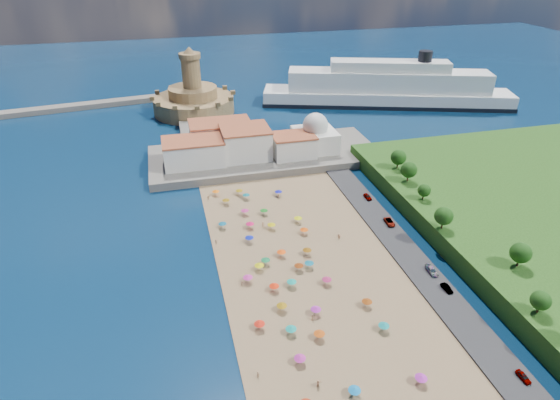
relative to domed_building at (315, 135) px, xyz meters
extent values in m
plane|color=#071938|center=(-30.00, -71.00, -8.97)|extent=(700.00, 700.00, 0.00)
cube|color=#59544C|center=(-20.00, 2.00, -7.47)|extent=(90.00, 36.00, 3.00)
cube|color=#59544C|center=(-42.00, 37.00, -7.77)|extent=(18.00, 70.00, 2.40)
cube|color=silver|center=(-48.00, -2.00, -1.47)|extent=(22.00, 14.00, 9.00)
cube|color=silver|center=(-28.00, 0.00, -0.47)|extent=(18.00, 16.00, 11.00)
cube|color=silver|center=(-10.00, -4.00, -1.97)|extent=(16.00, 12.00, 8.00)
cube|color=silver|center=(-36.00, 12.00, -0.97)|extent=(24.00, 14.00, 10.00)
cube|color=silver|center=(0.00, 0.00, -1.97)|extent=(16.00, 16.00, 8.00)
sphere|color=silver|center=(0.00, 0.00, 4.03)|extent=(10.00, 10.00, 10.00)
cylinder|color=silver|center=(0.00, 0.00, 7.83)|extent=(1.20, 1.20, 1.60)
cylinder|color=#977D4B|center=(-42.00, 67.00, -4.97)|extent=(40.00, 40.00, 8.00)
cylinder|color=#977D4B|center=(-42.00, 67.00, 1.53)|extent=(24.00, 24.00, 5.00)
cylinder|color=#977D4B|center=(-42.00, 67.00, 11.03)|extent=(9.00, 9.00, 14.00)
cylinder|color=#977D4B|center=(-42.00, 67.00, 19.23)|extent=(10.40, 10.40, 2.40)
cone|color=#977D4B|center=(-42.00, 67.00, 21.93)|extent=(6.00, 6.00, 3.00)
cube|color=black|center=(57.24, 54.45, -7.94)|extent=(128.85, 58.32, 2.08)
cube|color=white|center=(57.24, 54.45, -5.13)|extent=(127.77, 57.63, 7.70)
cube|color=white|center=(57.24, 54.45, 3.85)|extent=(102.32, 46.43, 10.26)
cube|color=white|center=(57.24, 54.45, 11.55)|extent=(60.62, 29.93, 5.13)
cylinder|color=black|center=(73.50, 49.15, 16.68)|extent=(6.84, 6.84, 5.13)
cylinder|color=gray|center=(-35.70, -100.80, -7.72)|extent=(0.07, 0.07, 2.00)
cone|color=#AE258E|center=(-35.70, -100.80, -6.82)|extent=(2.50, 2.50, 0.60)
cylinder|color=gray|center=(-43.74, -45.27, -7.72)|extent=(0.07, 0.07, 2.00)
cone|color=#0D5C7E|center=(-43.74, -45.27, -6.82)|extent=(2.50, 2.50, 0.60)
cylinder|color=gray|center=(-29.89, -40.70, -7.72)|extent=(0.07, 0.07, 2.00)
cone|color=#157B1D|center=(-29.89, -40.70, -6.82)|extent=(2.50, 2.50, 0.60)
cylinder|color=gray|center=(-24.26, -70.52, -7.72)|extent=(0.07, 0.07, 2.00)
cone|color=#0E6581|center=(-24.26, -70.52, -6.82)|extent=(2.50, 2.50, 0.60)
cylinder|color=gray|center=(-35.76, -39.26, -7.72)|extent=(0.07, 0.07, 2.00)
cone|color=#B82777|center=(-35.76, -39.26, -6.82)|extent=(2.50, 2.50, 0.60)
cylinder|color=gray|center=(-27.82, -110.82, -7.72)|extent=(0.07, 0.07, 2.00)
cone|color=#0E73B9|center=(-27.82, -110.82, -6.82)|extent=(2.50, 2.50, 0.60)
cylinder|color=gray|center=(-43.05, -24.17, -7.72)|extent=(0.07, 0.07, 2.00)
cone|color=orange|center=(-43.05, -24.17, -6.82)|extent=(2.50, 2.50, 0.60)
cylinder|color=gray|center=(-20.80, -54.56, -7.72)|extent=(0.07, 0.07, 2.00)
cone|color=#EB500A|center=(-20.80, -54.56, -6.82)|extent=(2.50, 2.50, 0.60)
cylinder|color=gray|center=(-30.81, -76.80, -7.72)|extent=(0.07, 0.07, 2.00)
cone|color=#119E8B|center=(-30.81, -76.80, -6.82)|extent=(2.50, 2.50, 0.60)
cylinder|color=gray|center=(-35.39, -84.68, -7.72)|extent=(0.07, 0.07, 2.00)
cone|color=#9C710E|center=(-35.39, -84.68, -6.82)|extent=(2.50, 2.50, 0.60)
cylinder|color=gray|center=(-15.00, -96.51, -7.72)|extent=(0.07, 0.07, 2.00)
cone|color=#0E8385|center=(-15.00, -96.51, -6.82)|extent=(2.50, 2.50, 0.60)
cylinder|color=gray|center=(-23.01, -64.68, -7.72)|extent=(0.07, 0.07, 2.00)
cone|color=#824D0B|center=(-23.01, -64.68, -6.82)|extent=(2.50, 2.50, 0.60)
cylinder|color=gray|center=(-14.09, -111.36, -7.72)|extent=(0.07, 0.07, 2.00)
cone|color=purple|center=(-14.09, -111.36, -6.82)|extent=(2.50, 2.50, 0.60)
cylinder|color=gray|center=(-29.69, -95.30, -7.72)|extent=(0.07, 0.07, 2.00)
cone|color=#C34C0F|center=(-29.69, -95.30, -6.82)|extent=(2.50, 2.50, 0.60)
cylinder|color=gray|center=(-35.44, -77.36, -7.72)|extent=(0.07, 0.07, 2.00)
cone|color=red|center=(-35.44, -77.36, -6.82)|extent=(2.50, 2.50, 0.60)
cylinder|color=gray|center=(-21.95, -78.12, -7.72)|extent=(0.07, 0.07, 2.00)
cone|color=#A22256|center=(-21.95, -78.12, -6.82)|extent=(2.50, 2.50, 0.60)
cylinder|color=gray|center=(-37.30, -68.23, -7.72)|extent=(0.07, 0.07, 2.00)
cone|color=#CECD0B|center=(-37.30, -68.23, -6.82)|extent=(2.50, 2.50, 0.60)
cylinder|color=gray|center=(-35.15, -66.32, -7.72)|extent=(0.07, 0.07, 2.00)
cone|color=#147440|center=(-35.15, -66.32, -6.82)|extent=(2.50, 2.50, 0.60)
cylinder|color=gray|center=(-33.45, -29.17, -7.72)|extent=(0.07, 0.07, 2.00)
cone|color=#0D6B79|center=(-33.45, -29.17, -6.82)|extent=(2.50, 2.50, 0.60)
cylinder|color=gray|center=(-29.53, -49.49, -7.72)|extent=(0.07, 0.07, 2.00)
cone|color=#D1BF0B|center=(-29.53, -49.49, -6.82)|extent=(2.50, 2.50, 0.60)
cylinder|color=gray|center=(-20.73, -47.82, -7.72)|extent=(0.07, 0.07, 2.00)
cone|color=#DEE20C|center=(-20.73, -47.82, -6.82)|extent=(2.50, 2.50, 0.60)
cylinder|color=gray|center=(-22.37, -29.59, -7.72)|extent=(0.07, 0.07, 2.00)
cone|color=#0D12B2|center=(-22.37, -29.59, -6.82)|extent=(2.50, 2.50, 0.60)
cylinder|color=gray|center=(-15.45, -88.26, -7.72)|extent=(0.07, 0.07, 2.00)
cone|color=#86380C|center=(-15.45, -88.26, -6.82)|extent=(2.50, 2.50, 0.60)
cylinder|color=gray|center=(-27.19, -70.90, -7.72)|extent=(0.07, 0.07, 2.00)
cone|color=maroon|center=(-27.19, -70.90, -6.82)|extent=(2.50, 2.50, 0.60)
cylinder|color=gray|center=(-41.69, -89.17, -7.72)|extent=(0.07, 0.07, 2.00)
cone|color=red|center=(-41.69, -89.17, -6.82)|extent=(2.50, 2.50, 0.60)
cylinder|color=gray|center=(-35.18, -25.52, -7.72)|extent=(0.07, 0.07, 2.00)
cone|color=#8F720D|center=(-35.18, -25.52, -6.82)|extent=(2.50, 2.50, 0.60)
cylinder|color=gray|center=(-37.33, -54.69, -7.72)|extent=(0.07, 0.07, 2.00)
cone|color=#0D1BAE|center=(-37.33, -54.69, -6.82)|extent=(2.50, 2.50, 0.60)
cylinder|color=gray|center=(-30.12, -63.80, -7.72)|extent=(0.07, 0.07, 2.00)
cone|color=#FF4F0B|center=(-30.12, -63.80, -6.82)|extent=(2.50, 2.50, 0.60)
cylinder|color=gray|center=(-35.26, -92.40, -7.72)|extent=(0.07, 0.07, 2.00)
cone|color=#109489|center=(-35.26, -92.40, -6.82)|extent=(2.50, 2.50, 0.60)
cylinder|color=gray|center=(-40.59, -31.04, -7.72)|extent=(0.07, 0.07, 2.00)
cone|color=#87620C|center=(-40.59, -31.04, -6.82)|extent=(2.50, 2.50, 0.60)
cylinder|color=gray|center=(-41.13, -72.39, -7.72)|extent=(0.07, 0.07, 2.00)
cone|color=#C52A93|center=(-41.13, -72.39, -6.82)|extent=(2.50, 2.50, 0.60)
cylinder|color=gray|center=(-35.72, -47.43, -7.72)|extent=(0.07, 0.07, 2.00)
cone|color=#D81155|center=(-35.72, -47.43, -6.82)|extent=(2.50, 2.50, 0.60)
cylinder|color=gray|center=(-28.02, -87.80, -7.72)|extent=(0.07, 0.07, 2.00)
cone|color=purple|center=(-28.02, -87.80, -6.82)|extent=(2.50, 2.50, 0.60)
imported|color=tan|center=(-11.63, -59.44, -7.81)|extent=(1.77, 1.17, 1.83)
imported|color=tan|center=(-42.74, -73.50, -7.91)|extent=(0.98, 0.90, 1.63)
imported|color=tan|center=(-46.74, -53.19, -7.91)|extent=(1.10, 1.20, 1.62)
imported|color=tan|center=(-44.75, -101.99, -7.91)|extent=(0.67, 0.71, 1.63)
imported|color=tan|center=(-45.89, -26.44, -7.92)|extent=(0.97, 0.47, 1.60)
imported|color=tan|center=(-29.27, -89.36, -7.91)|extent=(0.94, 0.91, 1.63)
imported|color=tan|center=(-33.85, -107.22, -7.80)|extent=(1.71, 1.43, 1.84)
imported|color=tan|center=(-31.77, -47.48, -7.78)|extent=(0.95, 0.76, 1.89)
imported|color=tan|center=(-22.75, -31.04, -7.83)|extent=(1.22, 1.32, 1.79)
imported|color=gray|center=(6.00, -80.86, -7.57)|extent=(2.13, 4.91, 1.41)
imported|color=gray|center=(6.00, -39.56, -7.58)|extent=(1.79, 4.15, 1.39)
imported|color=gray|center=(6.00, -88.02, -7.65)|extent=(1.58, 3.89, 1.26)
imported|color=gray|center=(6.00, -115.71, -7.68)|extent=(1.52, 3.54, 1.19)
imported|color=gray|center=(6.00, -56.12, -7.58)|extent=(2.64, 5.17, 1.40)
cylinder|color=#382314|center=(16.67, -104.81, -1.78)|extent=(0.50, 0.50, 2.40)
sphere|color=#14380F|center=(16.67, -104.81, 0.38)|extent=(4.32, 4.32, 4.32)
cylinder|color=#382314|center=(23.61, -89.58, -1.54)|extent=(0.50, 0.50, 2.87)
sphere|color=#14380F|center=(23.61, -89.58, 1.05)|extent=(5.17, 5.17, 5.17)
cylinder|color=#382314|center=(14.78, -69.47, -1.53)|extent=(0.50, 0.50, 2.88)
sphere|color=#14380F|center=(14.78, -69.47, 1.06)|extent=(5.19, 5.19, 5.19)
cylinder|color=#382314|center=(18.21, -52.98, -1.85)|extent=(0.50, 0.50, 2.26)
sphere|color=#14380F|center=(18.21, -52.98, 0.18)|extent=(4.06, 4.06, 4.06)
cylinder|color=#382314|center=(19.46, -40.42, -1.46)|extent=(0.50, 0.50, 3.02)
sphere|color=#14380F|center=(19.46, -40.42, 1.26)|extent=(5.44, 5.44, 5.44)
cylinder|color=#382314|center=(20.81, -30.25, -1.47)|extent=(0.50, 0.50, 3.01)
sphere|color=#14380F|center=(20.81, -30.25, 1.24)|extent=(5.42, 5.42, 5.42)
camera|label=1|loc=(-56.33, -165.44, 67.84)|focal=30.00mm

